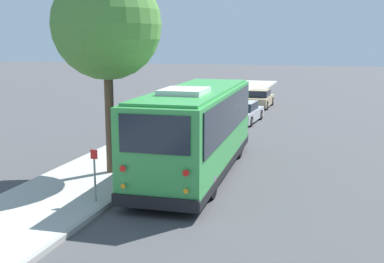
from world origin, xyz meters
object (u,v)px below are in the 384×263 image
(sign_post_near, at_px, (95,175))
(sign_post_far, at_px, (118,169))
(parked_sedan_silver, at_px, (243,113))
(shuttle_bus, at_px, (196,126))
(parked_sedan_tan, at_px, (259,99))
(street_tree, at_px, (108,18))

(sign_post_near, xyz_separation_m, sign_post_far, (1.59, 0.00, -0.24))
(parked_sedan_silver, bearing_deg, shuttle_bus, -174.14)
(parked_sedan_tan, relative_size, sign_post_far, 3.65)
(shuttle_bus, bearing_deg, parked_sedan_tan, -0.63)
(shuttle_bus, distance_m, sign_post_near, 4.81)
(parked_sedan_silver, bearing_deg, parked_sedan_tan, 4.35)
(parked_sedan_tan, xyz_separation_m, sign_post_far, (-21.60, 1.53, 0.12))
(parked_sedan_silver, height_order, sign_post_far, sign_post_far)
(street_tree, bearing_deg, sign_post_far, -149.35)
(parked_sedan_silver, bearing_deg, sign_post_far, 177.92)
(sign_post_far, bearing_deg, sign_post_near, -180.00)
(parked_sedan_silver, bearing_deg, sign_post_near, 178.52)
(parked_sedan_tan, bearing_deg, shuttle_bus, -176.97)
(parked_sedan_tan, bearing_deg, parked_sedan_silver, -177.92)
(sign_post_near, bearing_deg, parked_sedan_silver, -5.53)
(shuttle_bus, relative_size, sign_post_far, 8.59)
(street_tree, xyz_separation_m, sign_post_near, (-3.27, -1.00, -4.73))
(shuttle_bus, xyz_separation_m, parked_sedan_tan, (18.87, 0.41, -1.19))
(sign_post_near, relative_size, sign_post_far, 1.38)
(street_tree, bearing_deg, sign_post_near, -163.05)
(shuttle_bus, distance_m, street_tree, 4.99)
(shuttle_bus, distance_m, parked_sedan_tan, 18.91)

